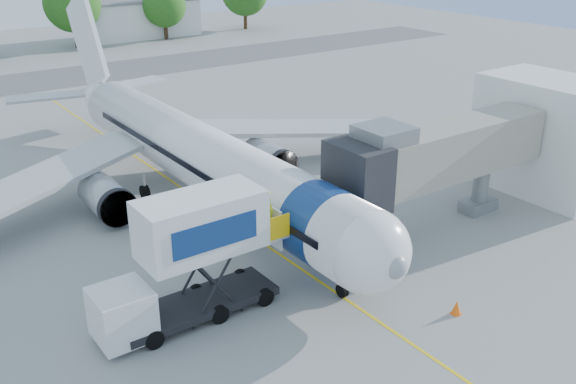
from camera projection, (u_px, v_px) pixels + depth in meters
ground at (233, 223)px, 36.11m from camera, size 160.00×160.00×0.00m
guidance_line at (233, 223)px, 36.11m from camera, size 0.15×70.00×0.01m
taxiway_strip at (26, 82)px, 67.50m from camera, size 120.00×10.00×0.01m
aircraft at (195, 154)px, 38.04m from camera, size 34.17×37.73×11.35m
jet_bridge at (431, 156)px, 33.48m from camera, size 13.90×3.20×6.60m
terminal_stub at (547, 135)px, 39.46m from camera, size 5.00×8.00×7.00m
catering_hiloader at (189, 261)px, 26.43m from camera, size 8.50×2.44×5.50m
safety_cone_a at (456, 308)px, 27.60m from camera, size 0.42×0.42×0.67m
outbuilding_right at (141, 18)px, 93.24m from camera, size 16.40×7.40×5.30m
tree_e at (72, 4)px, 83.61m from camera, size 7.39×7.39×9.42m
tree_f at (164, 6)px, 90.26m from camera, size 6.04×6.04×7.70m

